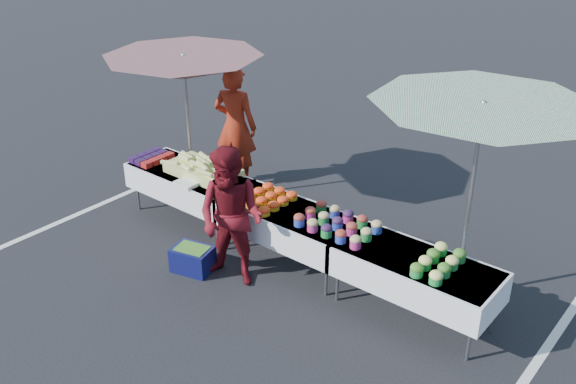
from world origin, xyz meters
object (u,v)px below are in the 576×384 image
Objects in this scene: table_left at (189,182)px; table_right at (415,272)px; umbrella_right at (481,121)px; umbrella_left at (184,68)px; storage_bin at (193,258)px; vendor at (235,126)px; table_center at (288,222)px; customer at (231,218)px.

table_right is at bearing 0.00° from table_left.
umbrella_left is at bearing -176.62° from umbrella_right.
umbrella_left reaches higher than storage_bin.
table_right is 0.96× the size of vendor.
table_center is at bearing 131.27° from vendor.
table_right is 1.06× the size of customer.
umbrella_left is 4.36× the size of storage_bin.
customer is at bearing -25.86° from table_left.
table_center is 0.63× the size of umbrella_right.
umbrella_left is 0.83× the size of umbrella_right.
table_center and table_right have the same top height.
table_left is at bearing -170.41° from umbrella_right.
vendor reaches higher than storage_bin.
table_left is 1.00× the size of table_right.
umbrella_left is 2.70m from storage_bin.
table_right is at bearing 4.81° from storage_bin.
umbrella_right is at bearing 69.26° from table_right.
table_right is 0.63× the size of umbrella_right.
vendor is 0.79× the size of umbrella_left.
umbrella_right is at bearing 14.23° from storage_bin.
vendor is 0.66× the size of umbrella_right.
customer reaches higher than table_right.
customer reaches higher than table_center.
customer is at bearing 115.15° from vendor.
table_left is at bearing 180.00° from table_center.
table_center is at bearing 0.00° from table_left.
table_left is at bearing 180.00° from table_right.
table_left is at bearing 123.02° from storage_bin.
table_right reaches higher than storage_bin.
umbrella_right is (2.05, 0.65, 1.63)m from table_center.
umbrella_left is (-1.93, 1.15, 1.20)m from customer.
table_right is 0.76× the size of umbrella_left.
umbrella_left reaches higher than vendor.
table_left is at bearing -46.23° from umbrella_left.
umbrella_right is at bearing 3.38° from umbrella_left.
table_center reaches higher than storage_bin.
table_left is 1.41m from storage_bin.
umbrella_right is (0.25, 0.65, 1.63)m from table_right.
umbrella_right is (3.85, 0.65, 1.63)m from table_left.
table_right is at bearing 5.85° from customer.
umbrella_right reaches higher than vendor.
table_right is at bearing 0.00° from table_center.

